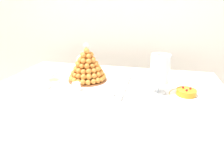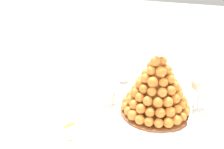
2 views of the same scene
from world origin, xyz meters
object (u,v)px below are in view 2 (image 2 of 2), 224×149
object	(u,v)px
dessert_cup_centre	(85,127)
wine_glass	(201,84)
dessert_cup_mid_left	(109,97)
creme_brulee_ramekin	(142,82)
croquembouche	(157,88)
dessert_cup_left	(124,75)
serving_tray	(138,109)

from	to	relation	value
dessert_cup_centre	wine_glass	xyz separation A→B (m)	(-0.31, 0.36, 0.08)
dessert_cup_mid_left	dessert_cup_centre	bearing A→B (deg)	-2.74
dessert_cup_mid_left	dessert_cup_centre	size ratio (longest dim) A/B	0.86
dessert_cup_centre	creme_brulee_ramekin	distance (m)	0.44
croquembouche	dessert_cup_mid_left	distance (m)	0.21
dessert_cup_centre	wine_glass	world-z (taller)	wine_glass
wine_glass	dessert_cup_left	bearing A→B (deg)	-108.70
dessert_cup_mid_left	wine_glass	bearing A→B (deg)	104.98
croquembouche	wine_glass	bearing A→B (deg)	122.68
croquembouche	dessert_cup_mid_left	size ratio (longest dim) A/B	5.12
dessert_cup_centre	creme_brulee_ramekin	bearing A→B (deg)	166.55
dessert_cup_centre	creme_brulee_ramekin	xyz separation A→B (m)	(-0.43, 0.10, -0.01)
serving_tray	dessert_cup_mid_left	world-z (taller)	dessert_cup_mid_left
dessert_cup_left	dessert_cup_centre	world-z (taller)	dessert_cup_left
croquembouche	dessert_cup_left	bearing A→B (deg)	-137.95
dessert_cup_mid_left	dessert_cup_centre	xyz separation A→B (m)	(0.22, -0.01, -0.00)
croquembouche	creme_brulee_ramekin	bearing A→B (deg)	-153.65
croquembouche	serving_tray	bearing A→B (deg)	-89.35
croquembouche	dessert_cup_left	distance (m)	0.30
serving_tray	wine_glass	xyz separation A→B (m)	(-0.10, 0.22, 0.10)
dessert_cup_left	wine_glass	xyz separation A→B (m)	(0.12, 0.35, 0.08)
dessert_cup_centre	croquembouche	bearing A→B (deg)	136.14
croquembouche	wine_glass	world-z (taller)	croquembouche
croquembouche	dessert_cup_centre	bearing A→B (deg)	-43.86
serving_tray	dessert_cup_centre	bearing A→B (deg)	-32.43
dessert_cup_centre	creme_brulee_ramekin	world-z (taller)	dessert_cup_centre
serving_tray	dessert_cup_mid_left	xyz separation A→B (m)	(-0.01, -0.13, 0.03)
croquembouche	dessert_cup_mid_left	xyz separation A→B (m)	(-0.01, -0.20, -0.08)
dessert_cup_centre	wine_glass	size ratio (longest dim) A/B	0.41
creme_brulee_ramekin	wine_glass	bearing A→B (deg)	66.55
croquembouche	wine_glass	distance (m)	0.18
dessert_cup_centre	wine_glass	bearing A→B (deg)	131.02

